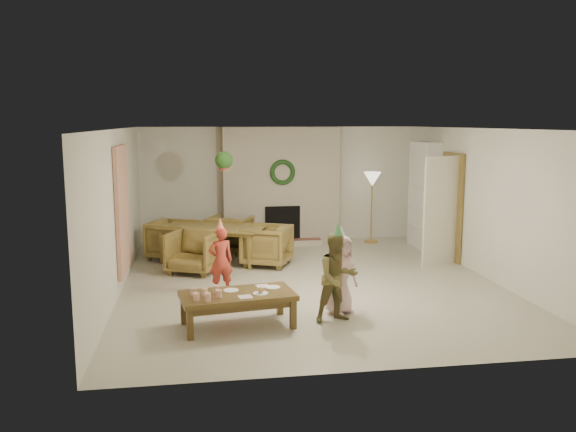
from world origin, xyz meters
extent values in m
plane|color=#B7B29E|center=(0.00, 0.00, 0.00)|extent=(7.00, 7.00, 0.00)
plane|color=white|center=(0.00, 0.00, 2.50)|extent=(7.00, 7.00, 0.00)
plane|color=silver|center=(0.00, 3.50, 1.25)|extent=(7.00, 0.00, 7.00)
plane|color=silver|center=(0.00, -3.50, 1.25)|extent=(7.00, 0.00, 7.00)
plane|color=silver|center=(-3.00, 0.00, 1.25)|extent=(0.00, 7.00, 7.00)
plane|color=silver|center=(3.00, 0.00, 1.25)|extent=(0.00, 7.00, 7.00)
cube|color=#562A16|center=(0.00, 3.30, 1.25)|extent=(2.50, 0.40, 2.50)
cube|color=maroon|center=(0.00, 2.95, 0.06)|extent=(1.60, 0.30, 0.12)
cube|color=black|center=(0.00, 3.12, 0.45)|extent=(0.75, 0.12, 0.75)
torus|color=#173C16|center=(0.00, 3.07, 1.55)|extent=(0.54, 0.10, 0.54)
cylinder|color=gold|center=(1.94, 3.00, 0.02)|extent=(0.29, 0.29, 0.03)
cylinder|color=gold|center=(1.94, 3.00, 0.72)|extent=(0.03, 0.03, 1.38)
cone|color=beige|center=(1.94, 3.00, 1.38)|extent=(0.37, 0.37, 0.31)
cube|color=white|center=(2.84, 2.30, 1.10)|extent=(0.30, 1.00, 2.20)
cube|color=white|center=(2.82, 2.30, 0.45)|extent=(0.30, 0.92, 0.03)
cube|color=white|center=(2.82, 2.30, 0.85)|extent=(0.30, 0.92, 0.03)
cube|color=white|center=(2.82, 2.30, 1.25)|extent=(0.30, 0.92, 0.03)
cube|color=white|center=(2.82, 2.30, 1.65)|extent=(0.30, 0.92, 0.03)
cube|color=maroon|center=(2.80, 2.15, 0.59)|extent=(0.20, 0.40, 0.24)
cube|color=#244E85|center=(2.80, 2.35, 0.99)|extent=(0.20, 0.44, 0.24)
cube|color=gold|center=(2.80, 2.20, 1.38)|extent=(0.20, 0.36, 0.22)
cube|color=olive|center=(2.96, 1.20, 1.02)|extent=(0.05, 0.86, 2.04)
cube|color=beige|center=(2.58, 0.82, 1.00)|extent=(0.77, 0.32, 2.00)
cube|color=beige|center=(-2.96, 0.20, 1.25)|extent=(0.06, 1.20, 2.00)
imported|color=olive|center=(-1.52, 1.71, 0.34)|extent=(2.19, 1.78, 0.68)
imported|color=olive|center=(-1.87, 0.94, 0.37)|extent=(1.07, 1.08, 0.75)
imported|color=olive|center=(-1.17, 2.48, 0.37)|extent=(1.07, 1.08, 0.75)
imported|color=olive|center=(-2.29, 2.06, 0.37)|extent=(1.08, 1.07, 0.75)
imported|color=olive|center=(-0.56, 1.27, 0.37)|extent=(1.08, 1.07, 0.75)
cylinder|color=tan|center=(-1.30, 1.50, 2.15)|extent=(0.01, 0.01, 0.70)
cylinder|color=#A83F36|center=(-1.30, 1.50, 1.80)|extent=(0.16, 0.16, 0.12)
sphere|color=#204A18|center=(-1.30, 1.50, 1.92)|extent=(0.32, 0.32, 0.32)
cube|color=brown|center=(-1.31, -1.90, 0.41)|extent=(1.53, 0.93, 0.07)
cube|color=brown|center=(-1.31, -1.90, 0.33)|extent=(1.40, 0.80, 0.09)
cube|color=brown|center=(-1.91, -2.29, 0.19)|extent=(0.09, 0.09, 0.38)
cube|color=brown|center=(-0.62, -2.09, 0.19)|extent=(0.09, 0.09, 0.38)
cube|color=brown|center=(-2.00, -1.71, 0.19)|extent=(0.09, 0.09, 0.38)
cube|color=brown|center=(-0.71, -1.51, 0.19)|extent=(0.09, 0.09, 0.38)
cylinder|color=white|center=(-1.83, -2.15, 0.49)|extent=(0.09, 0.09, 0.10)
cylinder|color=white|center=(-1.87, -1.93, 0.49)|extent=(0.09, 0.09, 0.10)
cylinder|color=white|center=(-1.70, -2.18, 0.49)|extent=(0.09, 0.09, 0.10)
cylinder|color=white|center=(-1.73, -1.96, 0.49)|extent=(0.09, 0.09, 0.10)
cylinder|color=white|center=(-1.55, -2.07, 0.49)|extent=(0.09, 0.09, 0.10)
cylinder|color=white|center=(-1.59, -1.85, 0.49)|extent=(0.09, 0.09, 0.10)
cylinder|color=white|center=(-1.39, -1.78, 0.45)|extent=(0.23, 0.23, 0.01)
cylinder|color=white|center=(-1.02, -1.97, 0.45)|extent=(0.23, 0.23, 0.01)
cylinder|color=white|center=(-0.84, -1.72, 0.45)|extent=(0.23, 0.23, 0.01)
sphere|color=tan|center=(-1.02, -1.97, 0.49)|extent=(0.09, 0.09, 0.08)
cube|color=#F8B7D3|center=(-1.23, -2.09, 0.45)|extent=(0.19, 0.19, 0.01)
cube|color=#F8B7D3|center=(-0.96, -1.64, 0.45)|extent=(0.19, 0.19, 0.01)
imported|color=#AC3325|center=(-1.46, -0.40, 0.52)|extent=(0.42, 0.32, 1.04)
cone|color=gold|center=(-1.46, -0.40, 1.08)|extent=(0.16, 0.16, 0.20)
imported|color=brown|center=(0.00, -1.89, 0.59)|extent=(0.65, 0.55, 1.18)
cone|color=#449F4E|center=(0.00, -1.89, 1.23)|extent=(0.16, 0.16, 0.19)
imported|color=beige|center=(0.12, -1.58, 0.55)|extent=(0.64, 0.58, 1.10)
cone|color=silver|center=(0.12, -1.58, 1.14)|extent=(0.18, 0.18, 0.20)
camera|label=1|loc=(-1.78, -9.16, 2.61)|focal=36.60mm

